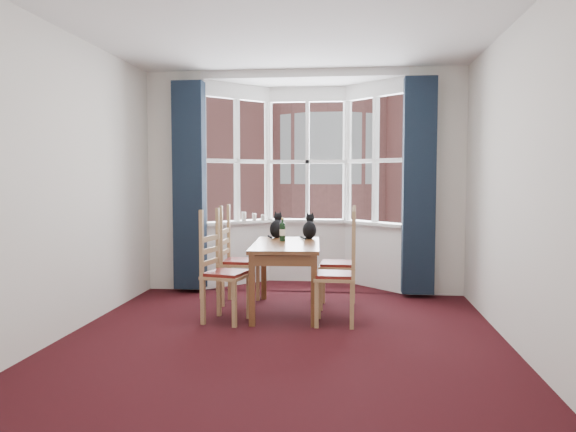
# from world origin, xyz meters

# --- Properties ---
(floor) EXTENTS (4.50, 4.50, 0.00)m
(floor) POSITION_xyz_m (0.00, 0.00, 0.00)
(floor) COLOR black
(floor) RESTS_ON ground
(ceiling) EXTENTS (4.50, 4.50, 0.00)m
(ceiling) POSITION_xyz_m (0.00, 0.00, 2.80)
(ceiling) COLOR white
(ceiling) RESTS_ON floor
(wall_left) EXTENTS (0.00, 4.50, 4.50)m
(wall_left) POSITION_xyz_m (-2.00, 0.00, 1.40)
(wall_left) COLOR silver
(wall_left) RESTS_ON floor
(wall_right) EXTENTS (0.00, 4.50, 4.50)m
(wall_right) POSITION_xyz_m (2.00, 0.00, 1.40)
(wall_right) COLOR silver
(wall_right) RESTS_ON floor
(wall_near) EXTENTS (4.00, 0.00, 4.00)m
(wall_near) POSITION_xyz_m (0.00, -2.25, 1.40)
(wall_near) COLOR silver
(wall_near) RESTS_ON floor
(wall_back_pier_left) EXTENTS (0.70, 0.12, 2.80)m
(wall_back_pier_left) POSITION_xyz_m (-1.65, 2.25, 1.40)
(wall_back_pier_left) COLOR silver
(wall_back_pier_left) RESTS_ON floor
(wall_back_pier_right) EXTENTS (0.70, 0.12, 2.80)m
(wall_back_pier_right) POSITION_xyz_m (1.65, 2.25, 1.40)
(wall_back_pier_right) COLOR silver
(wall_back_pier_right) RESTS_ON floor
(bay_window) EXTENTS (2.76, 0.94, 2.80)m
(bay_window) POSITION_xyz_m (0.00, 2.75, 1.40)
(bay_window) COLOR white
(bay_window) RESTS_ON floor
(curtain_left) EXTENTS (0.38, 0.22, 2.60)m
(curtain_left) POSITION_xyz_m (-1.42, 2.07, 1.35)
(curtain_left) COLOR #162232
(curtain_left) RESTS_ON floor
(curtain_right) EXTENTS (0.38, 0.22, 2.60)m
(curtain_right) POSITION_xyz_m (1.42, 2.07, 1.35)
(curtain_right) COLOR #162232
(curtain_right) RESTS_ON floor
(dining_table) EXTENTS (0.78, 1.36, 0.75)m
(dining_table) POSITION_xyz_m (-0.08, 1.15, 0.65)
(dining_table) COLOR brown
(dining_table) RESTS_ON floor
(chair_left_near) EXTENTS (0.48, 0.50, 0.92)m
(chair_left_near) POSITION_xyz_m (-0.73, 0.68, 0.47)
(chair_left_near) COLOR #A78151
(chair_left_near) RESTS_ON floor
(chair_left_far) EXTENTS (0.41, 0.43, 0.92)m
(chair_left_far) POSITION_xyz_m (-0.75, 1.48, 0.47)
(chair_left_far) COLOR #A78151
(chair_left_far) RESTS_ON floor
(chair_right_near) EXTENTS (0.40, 0.42, 0.92)m
(chair_right_near) POSITION_xyz_m (0.55, 0.70, 0.47)
(chair_right_near) COLOR #A78151
(chair_right_near) RESTS_ON floor
(chair_right_far) EXTENTS (0.41, 0.43, 0.92)m
(chair_right_far) POSITION_xyz_m (0.55, 1.41, 0.47)
(chair_right_far) COLOR #A78151
(chair_right_far) RESTS_ON floor
(cat_left) EXTENTS (0.18, 0.24, 0.31)m
(cat_left) POSITION_xyz_m (-0.26, 1.70, 0.87)
(cat_left) COLOR black
(cat_left) RESTS_ON dining_table
(cat_right) EXTENTS (0.17, 0.23, 0.31)m
(cat_right) POSITION_xyz_m (0.13, 1.63, 0.87)
(cat_right) COLOR black
(cat_right) RESTS_ON dining_table
(wine_bottle) EXTENTS (0.07, 0.07, 0.26)m
(wine_bottle) POSITION_xyz_m (-0.15, 1.35, 0.86)
(wine_bottle) COLOR black
(wine_bottle) RESTS_ON dining_table
(candle_tall) EXTENTS (0.06, 0.06, 0.12)m
(candle_tall) POSITION_xyz_m (-0.83, 2.60, 0.93)
(candle_tall) COLOR white
(candle_tall) RESTS_ON bay_window
(candle_short) EXTENTS (0.06, 0.06, 0.10)m
(candle_short) POSITION_xyz_m (-0.69, 2.63, 0.92)
(candle_short) COLOR white
(candle_short) RESTS_ON bay_window
(candle_extra) EXTENTS (0.05, 0.05, 0.08)m
(candle_extra) POSITION_xyz_m (-0.58, 2.65, 0.91)
(candle_extra) COLOR white
(candle_extra) RESTS_ON bay_window
(street) EXTENTS (80.00, 80.00, 0.00)m
(street) POSITION_xyz_m (0.00, 32.25, -6.00)
(street) COLOR #333335
(street) RESTS_ON ground
(tenement_building) EXTENTS (18.40, 7.80, 15.20)m
(tenement_building) POSITION_xyz_m (0.00, 14.01, 1.60)
(tenement_building) COLOR #A75E56
(tenement_building) RESTS_ON street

